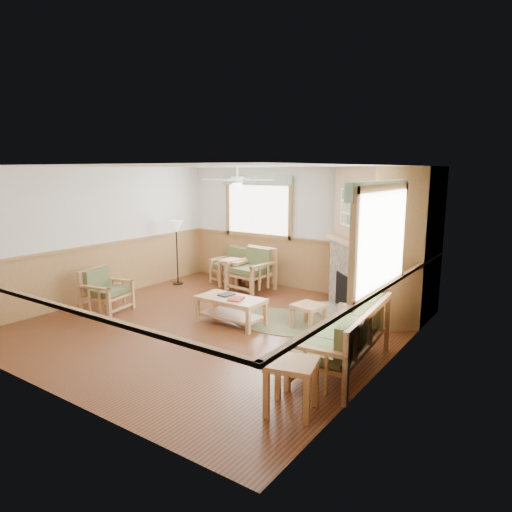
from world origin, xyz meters
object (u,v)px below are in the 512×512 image
Objects in this scene: footstool at (308,316)px; floor_lamp_right at (369,286)px; armchair_back_right at (251,270)px; end_table_sofa at (292,387)px; end_table_chairs at (234,273)px; armchair_left at (107,291)px; floor_lamp_left at (177,252)px; armchair_back_left at (231,266)px; coffee_table at (231,311)px; sofa at (343,337)px.

footstool is 0.27× the size of floor_lamp_right.
end_table_sofa is (3.37, -3.98, -0.17)m from armchair_back_right.
armchair_left is at bearing -106.11° from end_table_chairs.
armchair_back_left is at bearing 40.38° from floor_lamp_left.
armchair_left is at bearing -108.30° from armchair_back_right.
armchair_back_left is 1.33× the size of end_table_chairs.
armchair_back_right is 2.30m from coffee_table.
footstool is (2.74, -1.51, -0.10)m from end_table_chairs.
sofa is at bearing 90.00° from end_table_sofa.
sofa is at bearing -30.80° from armchair_back_right.
coffee_table reaches higher than footstool.
floor_lamp_right is (3.79, -1.55, 0.58)m from end_table_chairs.
floor_lamp_left is (-0.39, 2.29, 0.35)m from armchair_left.
end_table_chairs is at bearing -178.60° from armchair_back_right.
end_table_chairs is at bearing -34.51° from armchair_back_left.
footstool is at bearing -140.51° from sofa.
armchair_left is at bearing -159.18° from footstool.
armchair_back_right is at bearing -132.69° from sofa.
armchair_back_right reaches higher than sofa.
armchair_back_left is 0.83m from armchair_back_right.
end_table_chairs reaches higher than coffee_table.
armchair_back_left is 3.48m from footstool.
coffee_table is 1.91× the size of end_table_chairs.
sofa is 5.07m from armchair_back_left.
footstool is at bearing 114.37° from end_table_sofa.
end_table_chairs is 0.41× the size of floor_lamp_left.
sofa is 4.08× the size of footstool.
coffee_table is (-2.35, 0.59, -0.21)m from sofa.
armchair_back_right is at bearing 146.85° from footstool.
armchair_left is at bearing -164.16° from floor_lamp_right.
floor_lamp_right reaches higher than floor_lamp_left.
armchair_back_left is (-4.14, 2.92, -0.03)m from sofa.
footstool is at bearing -22.54° from armchair_back_left.
armchair_back_right is at bearing 155.45° from floor_lamp_right.
end_table_chairs is 1.42m from floor_lamp_left.
end_table_chairs is (0.26, -0.24, -0.10)m from armchair_back_left.
end_table_sofa is (2.35, -1.93, 0.06)m from coffee_table.
armchair_back_right is 1.50× the size of end_table_chairs.
sofa is 2.07× the size of armchair_back_right.
armchair_left is 2.98m from end_table_chairs.
sofa is at bearing -85.46° from floor_lamp_right.
end_table_sofa is at bearing -4.74° from sofa.
floor_lamp_left is 0.84× the size of floor_lamp_right.
armchair_back_left is 5.95m from end_table_sofa.
armchair_back_left is at bearing -129.89° from sofa.
armchair_back_right is at bearing 116.57° from coffee_table.
armchair_back_right is at bearing -5.75° from end_table_chairs.
armchair_left reaches higher than footstool.
sofa reaches higher than coffee_table.
end_table_chairs is (-3.88, 2.68, -0.13)m from sofa.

